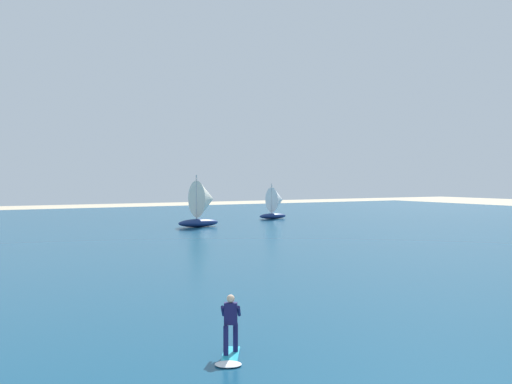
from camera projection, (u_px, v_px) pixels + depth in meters
ocean at (51, 236)px, 51.04m from camera, size 160.00×90.00×0.10m
kitesurfer at (230, 335)px, 16.53m from camera, size 1.50×1.96×1.67m
sailboat_outermost at (276, 203)px, 71.94m from camera, size 3.52×2.97×4.17m
sailboat_near_shore at (204, 203)px, 60.22m from camera, size 4.40×3.73×5.13m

